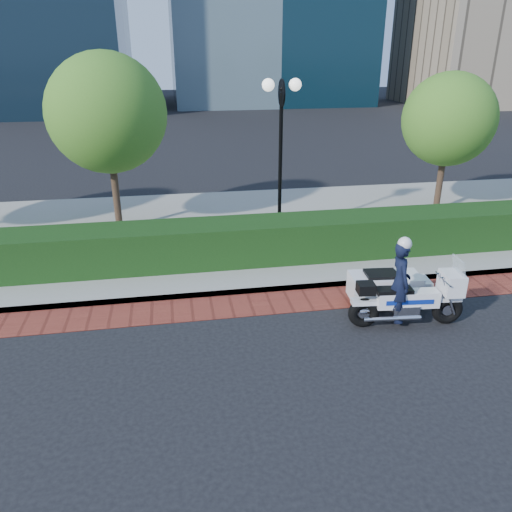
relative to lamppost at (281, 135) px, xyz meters
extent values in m
plane|color=black|center=(-1.00, -5.20, -2.96)|extent=(120.00, 120.00, 0.00)
cube|color=maroon|center=(-1.00, -3.70, -2.95)|extent=(60.00, 1.00, 0.01)
cube|color=gray|center=(-1.00, 0.80, -2.88)|extent=(60.00, 8.00, 0.15)
cube|color=black|center=(-1.00, -1.60, -2.31)|extent=(18.00, 1.20, 1.00)
cylinder|color=black|center=(0.00, 0.00, -2.66)|extent=(0.30, 0.30, 0.30)
cylinder|color=black|center=(0.00, 0.00, -0.81)|extent=(0.10, 0.10, 3.70)
cylinder|color=black|center=(0.00, 0.00, 1.04)|extent=(0.04, 0.70, 0.70)
sphere|color=white|center=(-0.35, 0.00, 1.24)|extent=(0.32, 0.32, 0.32)
sphere|color=white|center=(0.35, 0.00, 1.24)|extent=(0.32, 0.32, 0.32)
cylinder|color=#332319|center=(-4.50, 1.30, -1.72)|extent=(0.20, 0.20, 2.17)
sphere|color=#38731C|center=(-4.50, 1.30, 0.48)|extent=(3.20, 3.20, 3.20)
cylinder|color=#332319|center=(5.50, 1.30, -1.85)|extent=(0.20, 0.20, 1.92)
sphere|color=#38731C|center=(5.50, 1.30, 0.10)|extent=(2.80, 2.80, 2.80)
torus|color=black|center=(0.60, -4.96, -2.65)|extent=(0.63, 0.24, 0.62)
torus|color=black|center=(2.28, -5.11, -2.65)|extent=(0.63, 0.24, 0.62)
cube|color=silver|center=(1.44, -5.04, -2.38)|extent=(1.24, 0.41, 0.32)
cube|color=silver|center=(1.39, -5.03, -2.60)|extent=(0.55, 0.42, 0.26)
cube|color=silver|center=(2.28, -5.11, -2.07)|extent=(0.42, 0.55, 0.42)
cube|color=silver|center=(2.37, -5.12, -1.74)|extent=(0.16, 0.48, 0.37)
cube|color=black|center=(1.16, -5.01, -2.19)|extent=(0.72, 0.34, 0.09)
cube|color=black|center=(0.60, -4.96, -2.12)|extent=(0.35, 0.33, 0.21)
cube|color=silver|center=(1.33, -4.23, -2.49)|extent=(1.50, 0.79, 0.51)
cube|color=black|center=(1.24, -4.22, -2.21)|extent=(0.69, 0.53, 0.07)
torus|color=black|center=(1.28, -3.77, -2.73)|extent=(0.48, 0.19, 0.47)
imported|color=black|center=(1.25, -5.02, -2.01)|extent=(0.44, 0.62, 1.61)
sphere|color=white|center=(1.25, -5.02, -1.23)|extent=(0.26, 0.26, 0.26)
camera|label=1|loc=(-2.93, -12.99, 2.13)|focal=35.00mm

